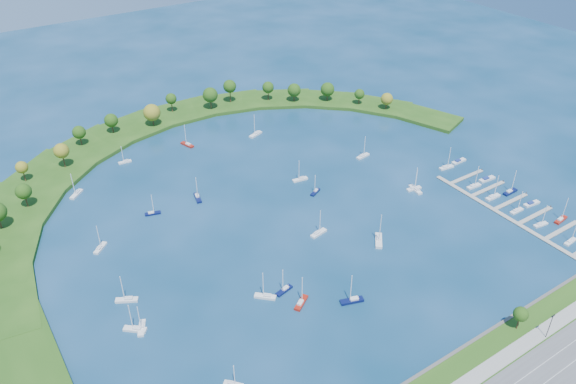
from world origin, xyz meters
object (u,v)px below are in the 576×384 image
moored_boat_13 (301,302)px  moored_boat_14 (379,240)px  docked_boat_4 (517,210)px  harbor_tower (157,113)px  moored_boat_2 (256,134)px  moored_boat_19 (135,328)px  dock_system (516,211)px  moored_boat_5 (198,197)px  docked_boat_2 (541,224)px  moored_boat_16 (76,193)px  docked_boat_5 (531,204)px  moored_boat_8 (414,188)px  moored_boat_9 (187,144)px  moored_boat_11 (127,299)px  docked_boat_11 (459,161)px  moored_boat_4 (142,327)px  docked_boat_8 (474,186)px  moored_boat_12 (284,290)px  moored_boat_17 (125,161)px  docked_boat_0 (571,241)px  moored_boat_18 (300,179)px  docked_boat_7 (510,191)px  moored_boat_15 (416,189)px  moored_boat_20 (233,384)px  moored_boat_7 (265,296)px  moored_boat_21 (100,247)px  moored_boat_6 (315,191)px  moored_boat_10 (352,300)px  docked_boat_9 (487,179)px  docked_boat_6 (493,197)px  docked_boat_3 (561,219)px  moored_boat_3 (318,233)px  moored_boat_1 (363,156)px

moored_boat_13 → moored_boat_14: bearing=-18.4°
docked_boat_4 → harbor_tower: bearing=119.1°
moored_boat_2 → moored_boat_19: (-109.89, -102.61, -0.04)m
dock_system → moored_boat_5: moored_boat_5 is taller
moored_boat_2 → docked_boat_2: (59.90, -142.40, -0.07)m
moored_boat_16 → docked_boat_5: bearing=101.5°
moored_boat_8 → moored_boat_13: 95.00m
moored_boat_9 → moored_boat_11: moored_boat_9 is taller
harbor_tower → docked_boat_11: bearing=-50.7°
moored_boat_4 → moored_boat_13: 56.95m
docked_boat_8 → docked_boat_11: 24.03m
moored_boat_12 → moored_boat_17: bearing=-95.5°
docked_boat_0 → docked_boat_2: docked_boat_0 is taller
moored_boat_13 → moored_boat_5: bearing=58.2°
docked_boat_11 → moored_boat_16: bearing=154.7°
dock_system → moored_boat_12: (-115.90, 15.08, 0.53)m
moored_boat_18 → harbor_tower: bearing=-65.7°
moored_boat_13 → moored_boat_8: bearing=-12.0°
moored_boat_11 → harbor_tower: bearing=-87.8°
moored_boat_2 → docked_boat_7: (70.38, -118.15, -0.03)m
docked_boat_8 → moored_boat_18: bearing=145.3°
moored_boat_9 → moored_boat_18: (31.00, -63.61, -0.03)m
docked_boat_2 → moored_boat_18: bearing=135.3°
moored_boat_4 → docked_boat_5: moored_boat_4 is taller
moored_boat_16 → harbor_tower: bearing=178.1°
moored_boat_12 → moored_boat_15: size_ratio=0.89×
moored_boat_18 → moored_boat_20: bearing=53.0°
dock_system → docked_boat_11: bearing=74.5°
moored_boat_20 → docked_boat_4: bearing=52.5°
moored_boat_13 → docked_boat_11: (126.92, 39.36, -0.26)m
moored_boat_7 → moored_boat_21: bearing=-11.8°
moored_boat_6 → moored_boat_10: moored_boat_10 is taller
moored_boat_17 → docked_boat_11: (144.57, -95.67, -0.20)m
harbor_tower → docked_boat_9: (108.13, -154.24, -3.49)m
moored_boat_8 → docked_boat_2: 57.78m
moored_boat_11 → moored_boat_12: 58.04m
dock_system → docked_boat_8: 24.87m
docked_boat_6 → docked_boat_3: bearing=-69.2°
moored_boat_20 → docked_boat_3: size_ratio=0.78×
moored_boat_7 → docked_boat_0: moored_boat_7 is taller
moored_boat_12 → docked_boat_3: docked_boat_3 is taller
moored_boat_10 → moored_boat_16: 142.69m
moored_boat_3 → docked_boat_6: docked_boat_6 is taller
moored_boat_18 → docked_boat_11: 84.58m
docked_boat_2 → moored_boat_4: bearing=175.4°
moored_boat_7 → docked_boat_11: moored_boat_7 is taller
moored_boat_1 → moored_boat_9: moored_boat_9 is taller
moored_boat_9 → docked_boat_9: bearing=-153.6°
moored_boat_18 → moored_boat_9: bearing=-56.6°
docked_boat_2 → moored_boat_3: bearing=158.6°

